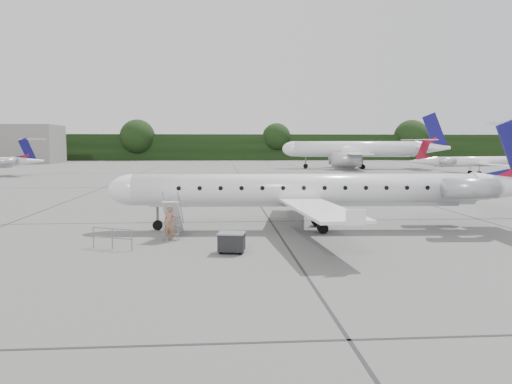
{
  "coord_description": "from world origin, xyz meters",
  "views": [
    {
      "loc": [
        -7.45,
        -26.03,
        5.05
      ],
      "look_at": [
        -5.37,
        2.31,
        2.3
      ],
      "focal_mm": 35.0,
      "sensor_mm": 36.0,
      "label": 1
    }
  ],
  "objects": [
    {
      "name": "passenger",
      "position": [
        -10.03,
        -0.24,
        0.94
      ],
      "size": [
        0.79,
        0.63,
        1.88
      ],
      "primitive_type": "imported",
      "rotation": [
        0.0,
        0.0,
        -0.3
      ],
      "color": "brown",
      "rests_on": "ground"
    },
    {
      "name": "safety_railing",
      "position": [
        -12.62,
        -1.96,
        0.5
      ],
      "size": [
        2.03,
        0.99,
        1.0
      ],
      "primitive_type": null,
      "rotation": [
        0.0,
        0.0,
        -0.43
      ],
      "color": "gray",
      "rests_on": "ground"
    },
    {
      "name": "airstair",
      "position": [
        -9.97,
        1.08,
        1.03
      ],
      "size": [
        0.96,
        2.36,
        2.06
      ],
      "primitive_type": null,
      "rotation": [
        0.0,
        0.0,
        -0.05
      ],
      "color": "silver",
      "rests_on": "ground"
    },
    {
      "name": "main_regional_jet",
      "position": [
        -2.48,
        2.84,
        3.29
      ],
      "size": [
        26.49,
        19.67,
        6.57
      ],
      "primitive_type": null,
      "rotation": [
        0.0,
        0.0,
        -0.05
      ],
      "color": "silver",
      "rests_on": "ground"
    },
    {
      "name": "baggage_cart",
      "position": [
        -6.91,
        -3.24,
        0.51
      ],
      "size": [
        1.33,
        1.15,
        1.02
      ],
      "primitive_type": null,
      "rotation": [
        0.0,
        0.0,
        -0.18
      ],
      "color": "black",
      "rests_on": "ground"
    },
    {
      "name": "bg_narrowbody",
      "position": [
        19.85,
        73.69,
        5.56
      ],
      "size": [
        34.36,
        27.29,
        11.13
      ],
      "primitive_type": null,
      "rotation": [
        0.0,
        0.0,
        -0.17
      ],
      "color": "silver",
      "rests_on": "ground"
    },
    {
      "name": "bg_regional_right",
      "position": [
        36.01,
        54.66,
        2.93
      ],
      "size": [
        25.55,
        20.96,
        5.87
      ],
      "primitive_type": null,
      "rotation": [
        0.0,
        0.0,
        3.38
      ],
      "color": "silver",
      "rests_on": "ground"
    },
    {
      "name": "treeline",
      "position": [
        0.0,
        130.0,
        4.0
      ],
      "size": [
        260.0,
        4.0,
        8.0
      ],
      "primitive_type": "cube",
      "color": "black",
      "rests_on": "ground"
    },
    {
      "name": "ground",
      "position": [
        0.0,
        0.0,
        0.0
      ],
      "size": [
        320.0,
        320.0,
        0.0
      ],
      "primitive_type": "plane",
      "color": "slate",
      "rests_on": "ground"
    }
  ]
}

